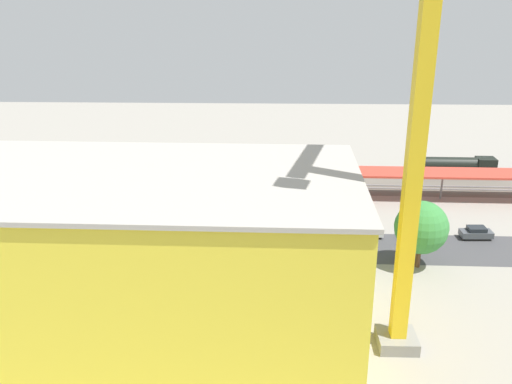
% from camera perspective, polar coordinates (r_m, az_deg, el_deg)
% --- Properties ---
extents(ground_plane, '(177.32, 177.32, 0.00)m').
position_cam_1_polar(ground_plane, '(78.81, 4.86, -3.74)').
color(ground_plane, gray).
rests_on(ground_plane, ground).
extents(rail_bed, '(111.07, 15.92, 0.01)m').
position_cam_1_polar(rail_bed, '(98.07, 4.25, 1.15)').
color(rail_bed, '#665E54').
rests_on(rail_bed, ground).
extents(street_asphalt, '(110.98, 11.10, 0.01)m').
position_cam_1_polar(street_asphalt, '(73.68, 5.08, -5.51)').
color(street_asphalt, '#424244').
rests_on(street_asphalt, ground).
extents(track_rails, '(110.81, 9.49, 0.12)m').
position_cam_1_polar(track_rails, '(98.01, 4.25, 1.25)').
color(track_rails, '#9E9EA8').
rests_on(track_rails, ground).
extents(platform_canopy_near, '(64.75, 6.50, 4.44)m').
position_cam_1_polar(platform_canopy_near, '(89.98, 9.40, 2.02)').
color(platform_canopy_near, '#C63D2D').
rests_on(platform_canopy_near, ground).
extents(locomotive, '(17.05, 2.97, 4.97)m').
position_cam_1_polar(locomotive, '(105.21, 19.40, 2.37)').
color(locomotive, black).
rests_on(locomotive, ground).
extents(freight_coach_far, '(16.29, 3.38, 5.79)m').
position_cam_1_polar(freight_coach_far, '(95.76, -8.63, 2.41)').
color(freight_coach_far, black).
rests_on(freight_coach_far, ground).
extents(parked_car_0, '(4.17, 2.00, 1.67)m').
position_cam_1_polar(parked_car_0, '(80.88, 21.30, -3.90)').
color(parked_car_0, black).
rests_on(parked_car_0, ground).
extents(parked_car_1, '(4.45, 1.93, 1.79)m').
position_cam_1_polar(parked_car_1, '(78.78, 15.91, -3.86)').
color(parked_car_1, black).
rests_on(parked_car_1, ground).
extents(parked_car_2, '(4.10, 1.82, 1.62)m').
position_cam_1_polar(parked_car_2, '(77.33, 11.17, -3.96)').
color(parked_car_2, black).
rests_on(parked_car_2, ground).
extents(parked_car_3, '(4.34, 1.93, 1.64)m').
position_cam_1_polar(parked_car_3, '(76.80, 5.82, -3.84)').
color(parked_car_3, black).
rests_on(parked_car_3, ground).
extents(parked_car_4, '(4.64, 2.00, 1.66)m').
position_cam_1_polar(parked_car_4, '(76.36, 1.20, -3.87)').
color(parked_car_4, black).
rests_on(parked_car_4, ground).
extents(parked_car_5, '(4.22, 1.94, 1.76)m').
position_cam_1_polar(parked_car_5, '(76.30, -4.46, -3.91)').
color(parked_car_5, black).
rests_on(parked_car_5, ground).
extents(construction_building, '(39.93, 22.34, 15.44)m').
position_cam_1_polar(construction_building, '(54.62, -11.26, -6.42)').
color(construction_building, yellow).
rests_on(construction_building, ground).
extents(construction_roof_slab, '(40.54, 22.95, 0.40)m').
position_cam_1_polar(construction_roof_slab, '(51.63, -11.85, 1.48)').
color(construction_roof_slab, '#ADA89E').
rests_on(construction_roof_slab, construction_building).
extents(tower_crane, '(6.94, 23.41, 38.19)m').
position_cam_1_polar(tower_crane, '(49.10, 16.13, 7.92)').
color(tower_crane, gray).
rests_on(tower_crane, ground).
extents(box_truck_0, '(9.96, 3.09, 3.19)m').
position_cam_1_polar(box_truck_0, '(74.28, -13.02, -4.40)').
color(box_truck_0, black).
rests_on(box_truck_0, ground).
extents(box_truck_1, '(8.76, 2.71, 3.17)m').
position_cam_1_polar(box_truck_1, '(70.60, 5.07, -5.27)').
color(box_truck_1, black).
rests_on(box_truck_1, ground).
extents(street_tree_0, '(6.30, 6.30, 8.29)m').
position_cam_1_polar(street_tree_0, '(69.04, 16.33, -3.45)').
color(street_tree_0, brown).
rests_on(street_tree_0, ground).
extents(street_tree_1, '(5.69, 5.69, 8.72)m').
position_cam_1_polar(street_tree_1, '(70.90, -20.54, -2.68)').
color(street_tree_1, brown).
rests_on(street_tree_1, ground).
extents(street_tree_2, '(4.12, 4.12, 7.05)m').
position_cam_1_polar(street_tree_2, '(68.09, 8.55, -3.32)').
color(street_tree_2, brown).
rests_on(street_tree_2, ground).
extents(street_tree_3, '(4.53, 4.53, 6.49)m').
position_cam_1_polar(street_tree_3, '(73.71, -23.96, -3.69)').
color(street_tree_3, brown).
rests_on(street_tree_3, ground).
extents(street_tree_4, '(5.77, 5.77, 8.67)m').
position_cam_1_polar(street_tree_4, '(66.58, 1.09, -2.88)').
color(street_tree_4, brown).
rests_on(street_tree_4, ground).
extents(traffic_light, '(0.50, 0.36, 7.29)m').
position_cam_1_polar(traffic_light, '(76.45, -5.32, -0.66)').
color(traffic_light, '#333333').
rests_on(traffic_light, ground).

